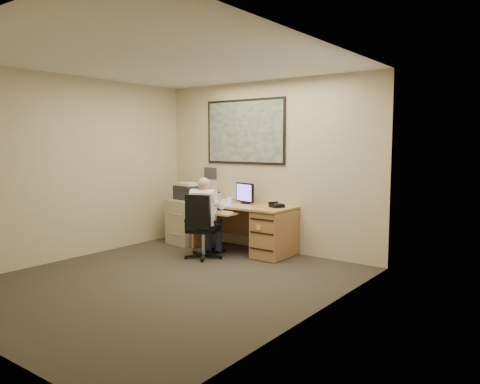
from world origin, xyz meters
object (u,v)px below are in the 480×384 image
Objects in this scene: filing_cabinet at (190,217)px; person at (205,218)px; desk at (262,226)px; office_chair at (201,239)px.

filing_cabinet is 0.86× the size of person.
desk reaches higher than filing_cabinet.
desk is at bearing 9.79° from filing_cabinet.
person reaches higher than office_chair.
filing_cabinet is at bearing -178.20° from desk.
filing_cabinet is at bearing 130.19° from person.
person is (0.89, -0.63, 0.16)m from filing_cabinet.
filing_cabinet is 1.13m from office_chair.
desk is at bearing 32.45° from office_chair.
desk is 1.53× the size of filing_cabinet.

